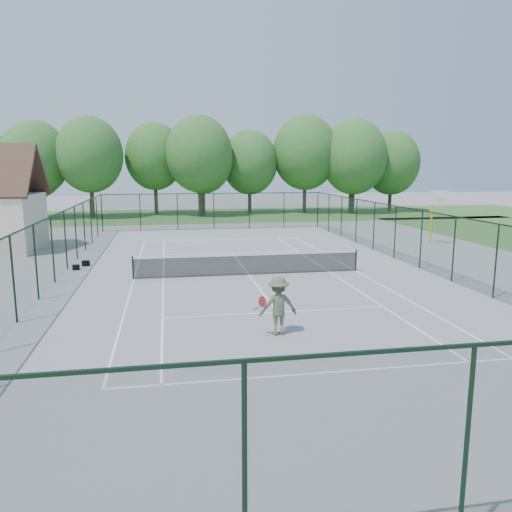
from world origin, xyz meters
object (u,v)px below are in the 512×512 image
(tennis_net, at_px, (249,263))
(tennis_player, at_px, (278,306))
(basketball_goal, at_px, (436,206))
(sports_bag_a, at_px, (76,267))

(tennis_net, bearing_deg, tennis_player, -93.26)
(tennis_player, bearing_deg, tennis_net, 86.74)
(basketball_goal, bearing_deg, tennis_player, -131.83)
(basketball_goal, distance_m, sports_bag_a, 23.16)
(tennis_player, bearing_deg, sports_bag_a, 125.04)
(basketball_goal, xyz_separation_m, tennis_player, (-14.51, -16.21, -1.63))
(tennis_net, height_order, basketball_goal, basketball_goal)
(tennis_net, height_order, tennis_player, tennis_player)
(tennis_net, bearing_deg, basketball_goal, 28.07)
(basketball_goal, relative_size, sports_bag_a, 10.54)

